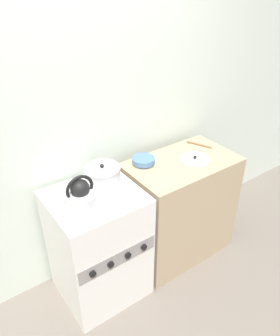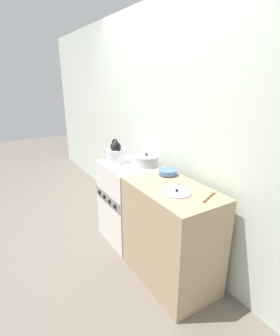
{
  "view_description": "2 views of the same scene",
  "coord_description": "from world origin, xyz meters",
  "px_view_note": "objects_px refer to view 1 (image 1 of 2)",
  "views": [
    {
      "loc": [
        -0.76,
        -1.31,
        2.17
      ],
      "look_at": [
        0.34,
        0.24,
        1.01
      ],
      "focal_mm": 35.0,
      "sensor_mm": 36.0,
      "label": 1
    },
    {
      "loc": [
        2.32,
        -1.0,
        1.78
      ],
      "look_at": [
        0.26,
        0.24,
        0.94
      ],
      "focal_mm": 28.0,
      "sensor_mm": 36.0,
      "label": 2
    }
  ],
  "objects_px": {
    "cooking_pot": "(103,174)",
    "kettle": "(81,199)",
    "enamel_bowl": "(144,160)",
    "loose_pot_lid": "(195,159)",
    "stove": "(99,246)"
  },
  "relations": [
    {
      "from": "kettle",
      "to": "enamel_bowl",
      "type": "bearing_deg",
      "value": 20.07
    },
    {
      "from": "stove",
      "to": "cooking_pot",
      "type": "relative_size",
      "value": 3.58
    },
    {
      "from": "cooking_pot",
      "to": "loose_pot_lid",
      "type": "xyz_separation_m",
      "value": [
        0.72,
        -0.17,
        -0.04
      ]
    },
    {
      "from": "kettle",
      "to": "loose_pot_lid",
      "type": "xyz_separation_m",
      "value": [
        0.98,
        0.05,
        -0.08
      ]
    },
    {
      "from": "kettle",
      "to": "cooking_pot",
      "type": "relative_size",
      "value": 1.03
    },
    {
      "from": "cooking_pot",
      "to": "enamel_bowl",
      "type": "relative_size",
      "value": 1.47
    },
    {
      "from": "loose_pot_lid",
      "to": "cooking_pot",
      "type": "bearing_deg",
      "value": 166.57
    },
    {
      "from": "kettle",
      "to": "cooking_pot",
      "type": "bearing_deg",
      "value": 39.22
    },
    {
      "from": "enamel_bowl",
      "to": "loose_pot_lid",
      "type": "bearing_deg",
      "value": -26.74
    },
    {
      "from": "cooking_pot",
      "to": "kettle",
      "type": "bearing_deg",
      "value": -140.78
    },
    {
      "from": "stove",
      "to": "kettle",
      "type": "relative_size",
      "value": 3.47
    },
    {
      "from": "stove",
      "to": "enamel_bowl",
      "type": "xyz_separation_m",
      "value": [
        0.49,
        0.13,
        0.49
      ]
    },
    {
      "from": "kettle",
      "to": "cooking_pot",
      "type": "distance_m",
      "value": 0.35
    },
    {
      "from": "stove",
      "to": "loose_pot_lid",
      "type": "distance_m",
      "value": 0.97
    },
    {
      "from": "kettle",
      "to": "loose_pot_lid",
      "type": "bearing_deg",
      "value": 2.83
    }
  ]
}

